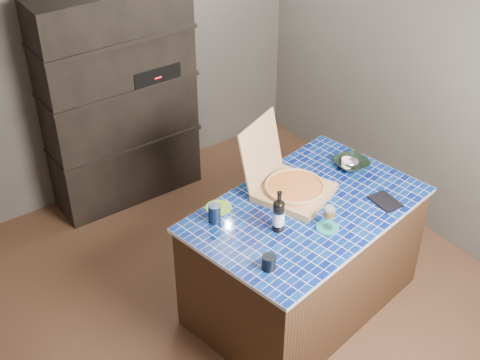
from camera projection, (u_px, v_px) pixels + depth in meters
room at (227, 149)px, 4.05m from camera, size 3.50×3.50×3.50m
shelving_unit at (120, 100)px, 5.27m from camera, size 1.20×0.41×1.80m
kitchen_island at (304, 256)px, 4.49m from camera, size 1.67×1.24×0.83m
pizza_box at (291, 186)px, 4.33m from camera, size 0.60×0.65×0.47m
mead_bottle at (279, 215)px, 4.01m from camera, size 0.08×0.08×0.29m
teal_trivet at (328, 228)px, 4.08m from camera, size 0.14×0.14×0.01m
wine_glass at (329, 212)px, 4.01m from camera, size 0.08×0.08×0.17m
tumbler at (269, 262)px, 3.77m from camera, size 0.08×0.08×0.09m
dvd_case at (385, 202)px, 4.29m from camera, size 0.15×0.20×0.02m
bowl at (351, 164)px, 4.61m from camera, size 0.26×0.26×0.06m
foil_contents at (351, 162)px, 4.60m from camera, size 0.12×0.10×0.05m
white_jar at (347, 163)px, 4.61m from camera, size 0.08×0.08×0.07m
navy_cup at (214, 214)px, 4.10m from camera, size 0.08×0.08×0.12m
green_trivet at (219, 208)px, 4.25m from camera, size 0.17×0.17×0.01m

